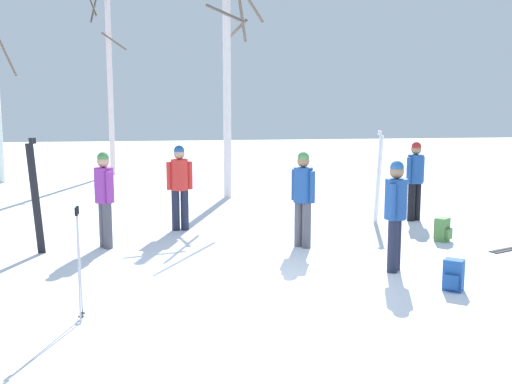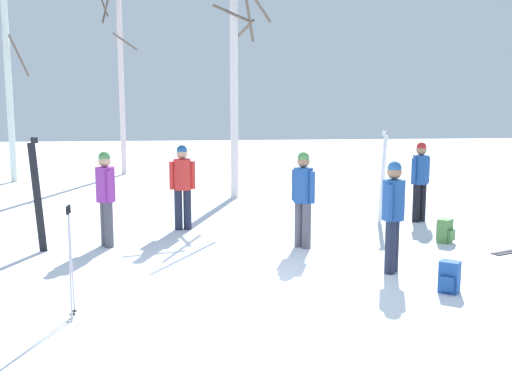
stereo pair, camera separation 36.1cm
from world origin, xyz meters
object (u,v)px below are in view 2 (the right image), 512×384
Objects in this scene: person_4 at (393,209)px; birch_tree_3 at (235,85)px; ski_pair_planted_0 at (37,196)px; birch_tree_1 at (8,86)px; person_1 at (303,193)px; backpack_0 at (449,277)px; backpack_2 at (445,231)px; person_2 at (420,176)px; birch_tree_2 at (121,76)px; ski_poles_0 at (71,259)px; person_0 at (182,182)px; person_3 at (106,193)px; ski_pair_planted_1 at (383,178)px.

birch_tree_3 is (-1.86, 7.36, 2.00)m from person_4.
birch_tree_1 is at bearing 107.73° from ski_pair_planted_0.
person_1 is 0.29× the size of birch_tree_1.
backpack_2 is (1.14, 2.84, 0.00)m from backpack_0.
ski_pair_planted_0 is 0.36× the size of birch_tree_3.
birch_tree_3 is (-0.79, 5.66, 2.00)m from person_1.
person_2 is 11.83m from birch_tree_2.
birch_tree_3 is at bearing 105.50° from backpack_0.
person_1 is 1.23× the size of ski_poles_0.
person_0 is 5.86m from backpack_0.
backpack_2 is (-0.22, -1.94, -0.77)m from person_2.
person_0 is 0.86× the size of ski_pair_planted_0.
backpack_0 is at bearing -60.60° from person_1.
person_4 is at bearing -116.22° from person_2.
birch_tree_2 reaches higher than person_3.
person_3 is 1.00× the size of person_4.
backpack_2 is at bearing 1.98° from person_1.
birch_tree_2 reaches higher than ski_poles_0.
person_4 is 1.38m from backpack_0.
person_1 is 3.90× the size of backpack_0.
ski_pair_planted_0 is (-2.46, -1.56, 0.01)m from person_0.
person_2 is 0.88m from ski_pair_planted_1.
person_1 is 3.55m from person_2.
birch_tree_2 is at bearing 26.21° from birch_tree_1.
person_2 reaches higher than ski_poles_0.
ski_pair_planted_0 is 4.52× the size of backpack_2.
ski_pair_planted_1 is at bearing 42.84° from person_1.
ski_pair_planted_1 reaches higher than person_0.
ski_pair_planted_0 is at bearing 161.69° from person_4.
backpack_0 is at bearing -25.46° from ski_pair_planted_0.
ski_pair_planted_0 reaches higher than ski_pair_planted_1.
ski_poles_0 is 6.97m from backpack_2.
birch_tree_2 reaches higher than person_2.
person_3 is at bearing -85.54° from birch_tree_2.
person_2 is at bearing -44.47° from birch_tree_3.
person_3 is 5.04m from person_4.
person_0 and person_3 have the same top height.
ski_pair_planted_1 is 4.72m from backpack_0.
person_4 is at bearing -75.82° from birch_tree_3.
person_2 is at bearing 13.93° from person_3.
birch_tree_3 reaches higher than person_4.
person_3 reaches higher than ski_poles_0.
backpack_2 is at bearing -96.58° from person_2.
person_3 is 5.71m from ski_pair_planted_1.
birch_tree_1 is 3.65m from birch_tree_2.
person_1 is at bearing 119.40° from backpack_0.
person_2 is 1.23× the size of ski_poles_0.
person_4 is 2.53m from backpack_2.
ski_poles_0 is at bearing -106.44° from birch_tree_3.
birch_tree_3 is at bearing 73.56° from ski_poles_0.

